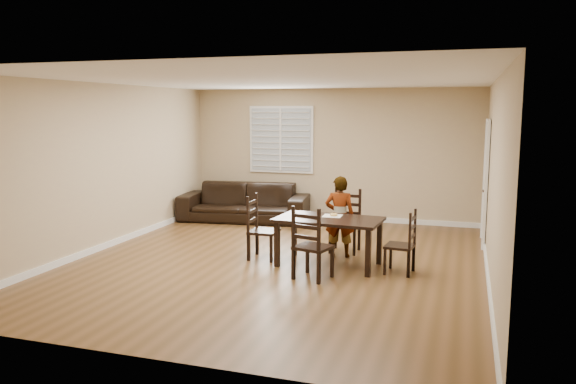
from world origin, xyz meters
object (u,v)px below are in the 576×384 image
object	(u,v)px
child	(340,217)
donut	(334,214)
chair_left	(257,229)
chair_near	(347,223)
chair_right	(408,245)
dining_table	(329,224)
sofa	(244,202)
chair_far	(308,247)

from	to	relation	value
child	donut	size ratio (longest dim) A/B	11.15
donut	chair_left	bearing A→B (deg)	-175.40
chair_near	chair_right	size ratio (longest dim) A/B	1.12
dining_table	sofa	bearing A→B (deg)	135.89
child	sofa	world-z (taller)	child
chair_far	chair_right	xyz separation A→B (m)	(1.23, 0.72, -0.05)
chair_far	dining_table	bearing A→B (deg)	-80.68
chair_left	sofa	bearing A→B (deg)	24.59
chair_near	chair_left	distance (m)	1.52
chair_near	chair_far	distance (m)	1.79
chair_near	donut	bearing A→B (deg)	-91.07
donut	sofa	world-z (taller)	sofa
chair_left	chair_right	distance (m)	2.31
dining_table	child	distance (m)	0.55
chair_right	child	size ratio (longest dim) A/B	0.71
chair_left	chair_right	bearing A→B (deg)	-95.22
child	sofa	xyz separation A→B (m)	(-2.50, 2.21, -0.25)
chair_near	chair_left	world-z (taller)	chair_near
dining_table	chair_far	xyz separation A→B (m)	(-0.08, -0.81, -0.16)
chair_right	child	distance (m)	1.30
chair_right	sofa	size ratio (longest dim) A/B	0.34
sofa	child	bearing A→B (deg)	-48.47
sofa	chair_left	bearing A→B (deg)	-71.12
donut	chair_near	bearing A→B (deg)	87.62
chair_left	chair_right	size ratio (longest dim) A/B	1.10
child	chair_right	bearing A→B (deg)	144.47
chair_left	dining_table	bearing A→B (deg)	-94.87
chair_far	chair_left	distance (m)	1.39
chair_left	donut	world-z (taller)	chair_left
chair_near	donut	distance (m)	0.85
dining_table	chair_far	distance (m)	0.83
chair_near	donut	world-z (taller)	chair_near
chair_left	chair_far	bearing A→B (deg)	-130.55
chair_near	chair_right	world-z (taller)	chair_near
chair_near	sofa	world-z (taller)	chair_near
child	sofa	size ratio (longest dim) A/B	0.48
chair_left	sofa	world-z (taller)	chair_left
chair_far	chair_right	size ratio (longest dim) A/B	1.12
chair_left	child	xyz separation A→B (m)	(1.20, 0.47, 0.19)
dining_table	chair_right	xyz separation A→B (m)	(1.15, -0.09, -0.21)
donut	sofa	size ratio (longest dim) A/B	0.04
donut	sofa	bearing A→B (deg)	133.89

